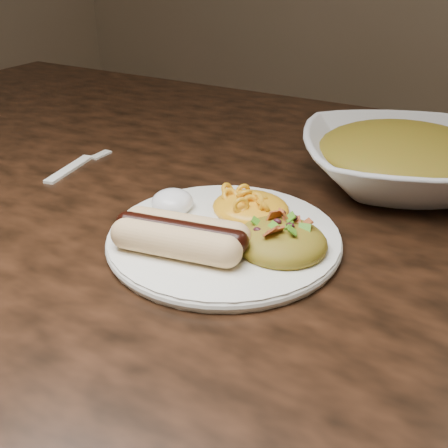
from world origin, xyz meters
The scene contains 9 objects.
table centered at (0.00, 0.00, 0.66)m, with size 1.60×0.90×0.75m.
plate centered at (0.10, -0.14, 0.76)m, with size 0.24×0.24×0.01m, color white.
hotdog centered at (0.08, -0.19, 0.78)m, with size 0.12×0.08×0.03m.
mac_and_cheese centered at (0.11, -0.08, 0.78)m, with size 0.09×0.08×0.03m, color orange.
sour_cream centered at (0.03, -0.12, 0.78)m, with size 0.05×0.05×0.03m, color white.
taco_salad centered at (0.17, -0.13, 0.78)m, with size 0.09×0.09×0.04m.
fork centered at (-0.18, -0.07, 0.75)m, with size 0.02×0.12×0.00m, color white.
serving_bowl centered at (0.23, 0.11, 0.78)m, with size 0.26×0.26×0.06m, color white.
bowl_filling centered at (0.23, 0.11, 0.80)m, with size 0.22×0.22×0.05m, color #B84B14.
Camera 1 is at (0.34, -0.55, 1.03)m, focal length 42.00 mm.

